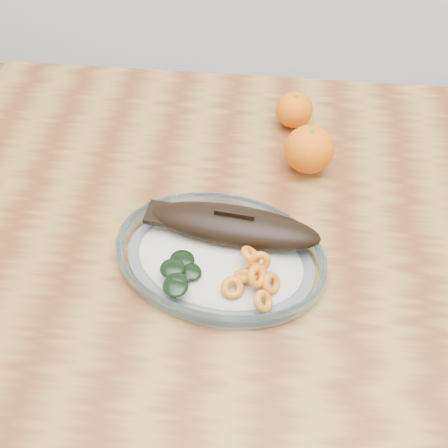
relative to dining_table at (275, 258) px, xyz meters
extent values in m
plane|color=slate|center=(0.00, 0.00, -0.65)|extent=(3.00, 3.00, 0.00)
cube|color=brown|center=(0.00, 0.00, 0.08)|extent=(1.20, 0.80, 0.04)
cylinder|color=brown|center=(-0.54, 0.34, -0.30)|extent=(0.06, 0.06, 0.71)
ellipsoid|color=white|center=(-0.09, -0.09, 0.10)|extent=(0.64, 0.51, 0.01)
torus|color=#94CDE6|center=(-0.09, -0.09, 0.11)|extent=(0.66, 0.66, 0.03)
ellipsoid|color=silver|center=(-0.09, -0.09, 0.12)|extent=(0.57, 0.45, 0.02)
ellipsoid|color=black|center=(-0.07, -0.05, 0.15)|extent=(0.27, 0.10, 0.04)
ellipsoid|color=black|center=(-0.07, -0.05, 0.14)|extent=(0.23, 0.09, 0.02)
cube|color=black|center=(-0.18, -0.04, 0.15)|extent=(0.05, 0.05, 0.01)
cube|color=black|center=(-0.07, -0.05, 0.17)|extent=(0.06, 0.01, 0.02)
torus|color=#C6700E|center=(-0.03, -0.12, 0.14)|extent=(0.04, 0.03, 0.04)
torus|color=#C6700E|center=(-0.06, -0.16, 0.14)|extent=(0.05, 0.05, 0.03)
torus|color=#C6700E|center=(-0.05, -0.13, 0.14)|extent=(0.04, 0.04, 0.03)
torus|color=#C6700E|center=(-0.01, -0.14, 0.14)|extent=(0.04, 0.04, 0.04)
torus|color=#C6700E|center=(-0.04, -0.13, 0.14)|extent=(0.04, 0.03, 0.03)
torus|color=#C6700E|center=(-0.02, -0.17, 0.14)|extent=(0.03, 0.04, 0.04)
torus|color=#C6700E|center=(-0.04, -0.11, 0.15)|extent=(0.04, 0.04, 0.04)
torus|color=#C6700E|center=(-0.03, -0.12, 0.15)|extent=(0.04, 0.02, 0.04)
torus|color=#C6700E|center=(-0.03, -0.14, 0.15)|extent=(0.04, 0.04, 0.04)
ellipsoid|color=black|center=(-0.14, -0.14, 0.14)|extent=(0.05, 0.05, 0.01)
ellipsoid|color=black|center=(-0.14, -0.14, 0.14)|extent=(0.04, 0.04, 0.01)
ellipsoid|color=black|center=(-0.13, -0.13, 0.14)|extent=(0.05, 0.05, 0.01)
ellipsoid|color=black|center=(-0.14, -0.11, 0.14)|extent=(0.05, 0.05, 0.01)
ellipsoid|color=black|center=(-0.15, -0.13, 0.14)|extent=(0.04, 0.04, 0.01)
ellipsoid|color=black|center=(-0.14, -0.13, 0.14)|extent=(0.05, 0.05, 0.01)
ellipsoid|color=black|center=(-0.14, -0.17, 0.15)|extent=(0.04, 0.05, 0.01)
ellipsoid|color=black|center=(-0.15, -0.14, 0.15)|extent=(0.05, 0.05, 0.01)
ellipsoid|color=black|center=(-0.14, -0.16, 0.15)|extent=(0.05, 0.04, 0.01)
sphere|color=orange|center=(0.02, 0.25, 0.13)|extent=(0.07, 0.07, 0.07)
sphere|color=orange|center=(0.04, 0.13, 0.14)|extent=(0.08, 0.08, 0.08)
camera|label=1|loc=(-0.03, -0.60, 0.77)|focal=45.00mm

